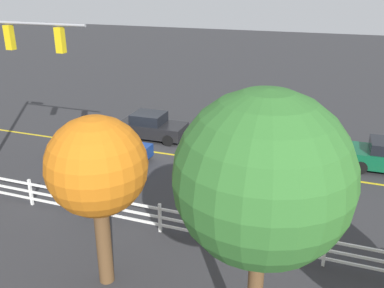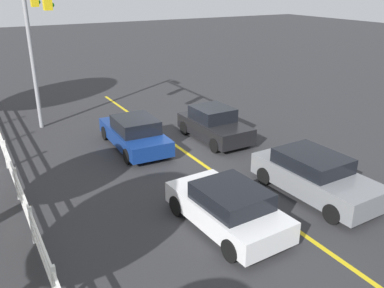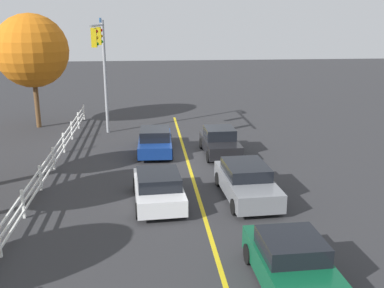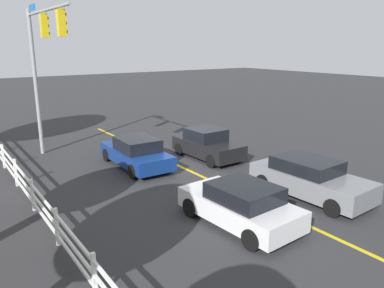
{
  "view_description": "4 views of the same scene",
  "coord_description": "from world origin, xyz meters",
  "px_view_note": "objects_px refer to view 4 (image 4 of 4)",
  "views": [
    {
      "loc": [
        -10.06,
        18.87,
        8.64
      ],
      "look_at": [
        -3.39,
        0.57,
        1.0
      ],
      "focal_mm": 39.09,
      "sensor_mm": 36.0,
      "label": 1
    },
    {
      "loc": [
        -15.22,
        7.88,
        6.87
      ],
      "look_at": [
        -2.14,
        0.48,
        0.96
      ],
      "focal_mm": 38.71,
      "sensor_mm": 36.0,
      "label": 2
    },
    {
      "loc": [
        -23.25,
        2.08,
        7.31
      ],
      "look_at": [
        -2.49,
        -0.09,
        1.38
      ],
      "focal_mm": 40.85,
      "sensor_mm": 36.0,
      "label": 3
    },
    {
      "loc": [
        -14.66,
        9.36,
        5.57
      ],
      "look_at": [
        -2.36,
        0.72,
        1.64
      ],
      "focal_mm": 35.26,
      "sensor_mm": 36.0,
      "label": 4
    }
  ],
  "objects_px": {
    "car_0": "(207,144)",
    "car_4": "(136,153)",
    "car_2": "(310,178)",
    "car_1": "(240,205)"
  },
  "relations": [
    {
      "from": "car_0",
      "to": "car_2",
      "type": "bearing_deg",
      "value": -0.1
    },
    {
      "from": "car_2",
      "to": "car_4",
      "type": "xyz_separation_m",
      "value": [
        7.07,
        3.71,
        -0.04
      ]
    },
    {
      "from": "car_2",
      "to": "car_4",
      "type": "relative_size",
      "value": 1.01
    },
    {
      "from": "car_0",
      "to": "car_2",
      "type": "distance_m",
      "value": 6.26
    },
    {
      "from": "car_4",
      "to": "car_1",
      "type": "bearing_deg",
      "value": -178.58
    },
    {
      "from": "car_2",
      "to": "car_4",
      "type": "bearing_deg",
      "value": -154.67
    },
    {
      "from": "car_1",
      "to": "car_2",
      "type": "height_order",
      "value": "car_2"
    },
    {
      "from": "car_4",
      "to": "car_0",
      "type": "bearing_deg",
      "value": -101.06
    },
    {
      "from": "car_1",
      "to": "car_2",
      "type": "relative_size",
      "value": 0.9
    },
    {
      "from": "car_0",
      "to": "car_4",
      "type": "height_order",
      "value": "car_0"
    }
  ]
}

